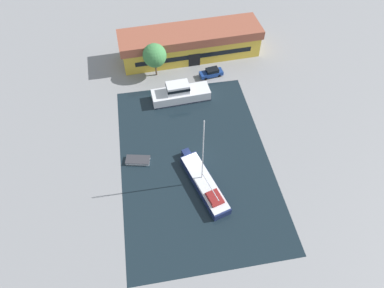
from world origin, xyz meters
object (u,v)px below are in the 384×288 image
at_px(small_dinghy, 138,160).
at_px(parked_car, 212,73).
at_px(quay_tree_near_building, 155,56).
at_px(sailboat_moored, 204,183).
at_px(warehouse_building, 190,43).
at_px(motor_cruiser, 180,93).

bearing_deg(small_dinghy, parked_car, 151.59).
relative_size(quay_tree_near_building, sailboat_moored, 0.50).
bearing_deg(small_dinghy, quay_tree_near_building, 178.15).
bearing_deg(warehouse_building, parked_car, -71.15).
height_order(sailboat_moored, motor_cruiser, sailboat_moored).
height_order(parked_car, sailboat_moored, sailboat_moored).
xyz_separation_m(quay_tree_near_building, small_dinghy, (-5.18, -20.81, -4.37)).
distance_m(parked_car, motor_cruiser, 8.95).
distance_m(parked_car, small_dinghy, 24.49).
xyz_separation_m(warehouse_building, motor_cruiser, (-4.09, -12.86, -1.61)).
bearing_deg(parked_car, motor_cruiser, 119.17).
distance_m(sailboat_moored, motor_cruiser, 19.47).
distance_m(quay_tree_near_building, parked_car, 11.60).
bearing_deg(motor_cruiser, warehouse_building, -21.22).
relative_size(parked_car, sailboat_moored, 0.35).
height_order(warehouse_building, quay_tree_near_building, quay_tree_near_building).
xyz_separation_m(warehouse_building, quay_tree_near_building, (-7.74, -5.20, 1.70)).
xyz_separation_m(quay_tree_near_building, parked_car, (10.73, -2.21, -3.81)).
height_order(warehouse_building, sailboat_moored, sailboat_moored).
height_order(motor_cruiser, small_dinghy, motor_cruiser).
height_order(sailboat_moored, small_dinghy, sailboat_moored).
bearing_deg(quay_tree_near_building, motor_cruiser, -64.51).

